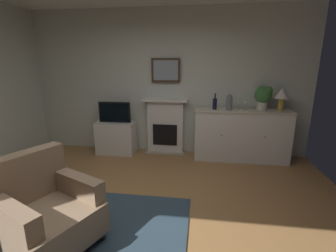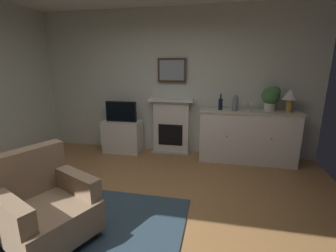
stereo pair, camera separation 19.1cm
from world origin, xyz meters
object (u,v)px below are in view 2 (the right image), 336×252
at_px(sideboard_cabinet, 247,136).
at_px(armchair, 44,206).
at_px(table_lamp, 290,96).
at_px(framed_picture, 172,70).
at_px(potted_plant_small, 271,96).
at_px(wine_bottle, 220,104).
at_px(vase_decorative, 235,103).
at_px(fireplace_unit, 171,126).
at_px(tv_set, 121,112).
at_px(wine_glass_center, 252,104).
at_px(tv_cabinet, 123,136).
at_px(wine_glass_left, 245,104).

height_order(sideboard_cabinet, armchair, sideboard_cabinet).
relative_size(table_lamp, armchair, 0.38).
xyz_separation_m(framed_picture, sideboard_cabinet, (1.44, -0.22, -1.16)).
bearing_deg(potted_plant_small, table_lamp, -8.77).
bearing_deg(armchair, sideboard_cabinet, 48.99).
distance_m(wine_bottle, vase_decorative, 0.26).
bearing_deg(fireplace_unit, sideboard_cabinet, -7.01).
distance_m(framed_picture, sideboard_cabinet, 1.86).
bearing_deg(framed_picture, tv_set, -166.69).
height_order(wine_glass_center, armchair, wine_glass_center).
bearing_deg(sideboard_cabinet, table_lamp, 0.00).
xyz_separation_m(vase_decorative, tv_cabinet, (-2.16, 0.06, -0.77)).
height_order(vase_decorative, potted_plant_small, potted_plant_small).
xyz_separation_m(table_lamp, tv_set, (-3.06, -0.01, -0.39)).
distance_m(wine_bottle, tv_cabinet, 2.05).
distance_m(wine_bottle, potted_plant_small, 0.87).
xyz_separation_m(framed_picture, vase_decorative, (1.19, -0.27, -0.54)).
relative_size(wine_bottle, potted_plant_small, 0.67).
xyz_separation_m(sideboard_cabinet, table_lamp, (0.64, 0.00, 0.75)).
bearing_deg(wine_glass_left, framed_picture, 169.40).
bearing_deg(sideboard_cabinet, fireplace_unit, 172.99).
distance_m(sideboard_cabinet, wine_glass_center, 0.60).
relative_size(fireplace_unit, armchair, 1.05).
xyz_separation_m(framed_picture, wine_bottle, (0.94, -0.25, -0.58)).
relative_size(wine_glass_left, wine_glass_center, 1.00).
bearing_deg(potted_plant_small, tv_cabinet, -179.37).
distance_m(table_lamp, tv_set, 3.08).
height_order(framed_picture, wine_glass_left, framed_picture).
bearing_deg(vase_decorative, framed_picture, 167.10).
bearing_deg(sideboard_cabinet, potted_plant_small, 7.46).
bearing_deg(sideboard_cabinet, armchair, -131.01).
height_order(wine_glass_center, tv_set, wine_glass_center).
height_order(fireplace_unit, framed_picture, framed_picture).
distance_m(framed_picture, wine_glass_left, 1.49).
relative_size(tv_cabinet, armchair, 0.71).
distance_m(sideboard_cabinet, tv_cabinet, 2.42).
bearing_deg(wine_glass_center, armchair, -131.64).
bearing_deg(wine_glass_center, framed_picture, 170.36).
bearing_deg(armchair, wine_glass_left, 49.73).
xyz_separation_m(fireplace_unit, wine_glass_center, (1.47, -0.20, 0.53)).
relative_size(fireplace_unit, wine_glass_center, 6.67).
relative_size(sideboard_cabinet, tv_set, 2.76).
relative_size(framed_picture, wine_glass_center, 3.33).
relative_size(table_lamp, tv_cabinet, 0.53).
height_order(vase_decorative, tv_cabinet, vase_decorative).
distance_m(vase_decorative, potted_plant_small, 0.62).
relative_size(framed_picture, wine_glass_left, 3.33).
xyz_separation_m(table_lamp, armchair, (-2.85, -2.54, -0.85)).
relative_size(sideboard_cabinet, tv_cabinet, 2.29).
relative_size(fireplace_unit, vase_decorative, 3.91).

